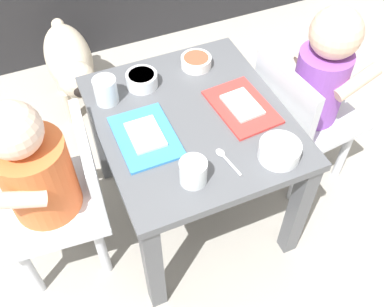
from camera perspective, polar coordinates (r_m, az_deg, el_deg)
The scene contains 13 objects.
ground_plane at distance 1.51m, azimuth 0.00°, elevation -6.87°, with size 7.00×7.00×0.00m, color #9E998E.
dining_table at distance 1.23m, azimuth 0.00°, elevation 2.15°, with size 0.50×0.57×0.43m.
seated_child_left at distance 1.16m, azimuth -18.89°, elevation -2.55°, with size 0.30×0.30×0.62m.
seated_child_right at distance 1.37m, azimuth 15.88°, elevation 8.79°, with size 0.31×0.31×0.64m.
dog at distance 1.73m, azimuth -15.48°, elevation 11.31°, with size 0.18×0.46×0.34m.
food_tray_left at distance 1.12m, azimuth -6.03°, elevation 2.26°, with size 0.15×0.20×0.02m.
food_tray_right at distance 1.20m, azimuth 6.49°, elevation 6.08°, with size 0.15×0.21×0.02m.
water_cup_left at distance 1.01m, azimuth 0.16°, elevation -2.54°, with size 0.07×0.07×0.06m.
water_cup_right at distance 1.22m, azimuth -11.06°, elevation 7.82°, with size 0.06×0.06×0.07m.
cereal_bowl_right_side at distance 1.32m, azimuth 0.54°, elevation 11.82°, with size 0.09×0.09×0.03m.
veggie_bowl_near at distance 1.08m, azimuth 11.26°, elevation 0.37°, with size 0.10×0.10×0.04m.
cereal_bowl_left_side at distance 1.26m, azimuth -6.51°, elevation 9.49°, with size 0.09×0.09×0.04m.
spoon_by_left_tray at distance 1.07m, azimuth 4.45°, elevation -0.72°, with size 0.03×0.10×0.01m.
Camera 1 is at (-0.33, -0.76, 1.26)m, focal length 41.23 mm.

